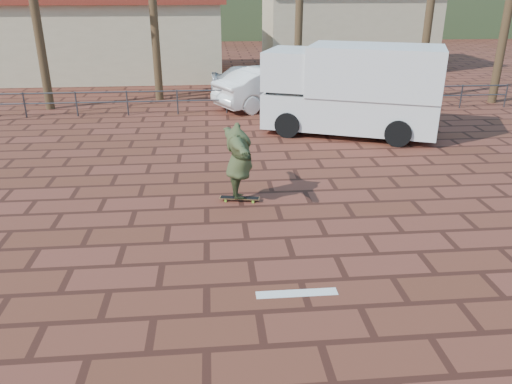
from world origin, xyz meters
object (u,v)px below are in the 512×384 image
longboard (240,198)px  car_white (273,87)px  skateboarder (239,161)px  car_silver (253,79)px  campervan (352,88)px

longboard → car_white: car_white is taller
skateboarder → car_silver: 13.24m
longboard → campervan: 7.32m
longboard → car_white: bearing=89.1°
campervan → car_white: 4.99m
campervan → skateboarder: bearing=-104.8°
skateboarder → car_white: size_ratio=0.45×
car_silver → car_white: (0.59, -3.00, 0.14)m
skateboarder → longboard: bearing=172.1°
campervan → car_silver: bearing=132.6°
skateboarder → campervan: (4.27, 5.75, 0.57)m
skateboarder → campervan: bearing=-45.1°
longboard → car_silver: car_silver is taller
car_silver → skateboarder: bearing=175.5°
campervan → longboard: bearing=-104.8°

